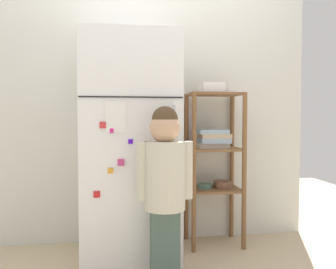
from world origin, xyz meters
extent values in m
plane|color=tan|center=(0.00, 0.00, 0.00)|extent=(6.00, 6.00, 0.00)
cube|color=silver|center=(0.00, 0.35, 1.06)|extent=(2.63, 0.03, 2.11)
cube|color=white|center=(-0.18, 0.02, 0.81)|extent=(0.69, 0.59, 1.61)
cube|color=black|center=(-0.18, -0.28, 1.15)|extent=(0.67, 0.01, 0.01)
cylinder|color=silver|center=(0.09, -0.30, 0.86)|extent=(0.02, 0.02, 0.48)
cube|color=white|center=(-0.29, -0.28, 1.02)|extent=(0.14, 0.01, 0.21)
cube|color=#C3387A|center=(-0.26, -0.28, 0.72)|extent=(0.04, 0.01, 0.04)
cube|color=red|center=(-0.41, -0.28, 0.52)|extent=(0.04, 0.01, 0.04)
cube|color=red|center=(-0.06, -0.28, 0.79)|extent=(0.04, 0.02, 0.04)
cube|color=gold|center=(-0.32, -0.28, 0.67)|extent=(0.04, 0.02, 0.04)
cube|color=red|center=(-0.37, -0.28, 0.97)|extent=(0.04, 0.01, 0.04)
cube|color=#E92282|center=(-0.32, -0.28, 0.93)|extent=(0.03, 0.02, 0.03)
cube|color=#5613E4|center=(-0.19, -0.28, 0.86)|extent=(0.03, 0.01, 0.03)
cube|color=#495F57|center=(0.01, -0.42, 0.22)|extent=(0.18, 0.11, 0.44)
cylinder|color=beige|center=(0.01, -0.42, 0.66)|extent=(0.25, 0.25, 0.42)
sphere|color=beige|center=(0.01, -0.34, 0.86)|extent=(0.11, 0.11, 0.11)
sphere|color=tan|center=(0.01, -0.42, 0.95)|extent=(0.19, 0.19, 0.19)
sphere|color=#4C3823|center=(0.01, -0.42, 1.00)|extent=(0.16, 0.16, 0.16)
cylinder|color=beige|center=(-0.13, -0.42, 0.69)|extent=(0.07, 0.07, 0.36)
cylinder|color=beige|center=(0.15, -0.42, 0.69)|extent=(0.07, 0.07, 0.36)
cylinder|color=brown|center=(0.29, 0.00, 0.60)|extent=(0.04, 0.04, 1.21)
cylinder|color=brown|center=(0.68, 0.00, 0.60)|extent=(0.04, 0.04, 1.21)
cylinder|color=brown|center=(0.29, 0.30, 0.60)|extent=(0.04, 0.04, 1.21)
cylinder|color=brown|center=(0.68, 0.30, 0.60)|extent=(0.04, 0.04, 1.21)
cube|color=brown|center=(0.49, 0.15, 1.20)|extent=(0.41, 0.31, 0.02)
cube|color=brown|center=(0.49, 0.15, 0.77)|extent=(0.41, 0.31, 0.02)
cube|color=brown|center=(0.49, 0.15, 0.44)|extent=(0.41, 0.31, 0.02)
cube|color=silver|center=(0.48, 0.17, 0.79)|extent=(0.24, 0.18, 0.04)
cube|color=#99B2C6|center=(0.49, 0.15, 0.83)|extent=(0.24, 0.19, 0.04)
cube|color=#C6AD8E|center=(0.49, 0.15, 0.87)|extent=(0.24, 0.19, 0.03)
cube|color=#99B2C6|center=(0.47, 0.16, 0.90)|extent=(0.24, 0.19, 0.03)
cylinder|color=#4C7266|center=(0.41, 0.15, 0.47)|extent=(0.11, 0.11, 0.04)
cylinder|color=brown|center=(0.56, 0.15, 0.48)|extent=(0.15, 0.15, 0.05)
cube|color=white|center=(0.46, 0.15, 1.21)|extent=(0.19, 0.20, 0.01)
cube|color=white|center=(0.46, 0.06, 1.25)|extent=(0.19, 0.01, 0.08)
cube|color=white|center=(0.46, 0.25, 1.25)|extent=(0.19, 0.01, 0.08)
cube|color=white|center=(0.37, 0.15, 1.25)|extent=(0.01, 0.20, 0.08)
cube|color=white|center=(0.55, 0.15, 1.25)|extent=(0.01, 0.20, 0.08)
sphere|color=#AF332B|center=(0.43, 0.13, 1.25)|extent=(0.07, 0.07, 0.07)
sphere|color=orange|center=(0.49, 0.13, 1.25)|extent=(0.06, 0.06, 0.06)
camera|label=1|loc=(-0.28, -2.60, 1.01)|focal=38.17mm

